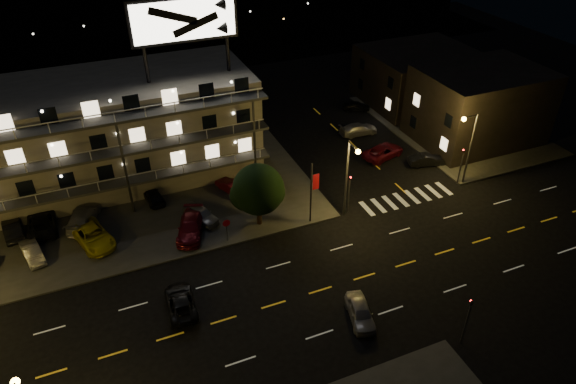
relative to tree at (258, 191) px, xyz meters
name	(u,v)px	position (x,y,z in m)	size (l,w,h in m)	color
ground	(297,297)	(-0.45, -9.91, -3.79)	(140.00, 140.00, 0.00)	black
curb_nw	(87,201)	(-14.45, 10.09, -3.72)	(44.00, 24.00, 0.15)	#333331
curb_ne	(451,124)	(29.55, 10.09, -3.72)	(16.00, 24.00, 0.15)	#333331
motel	(114,130)	(-10.40, 13.97, 1.55)	(28.00, 13.80, 18.10)	gray
side_bldg_front	(479,106)	(29.54, 6.09, 0.46)	(14.06, 10.00, 8.50)	black
side_bldg_back	(418,76)	(29.54, 18.09, -0.29)	(14.06, 12.00, 7.00)	black
streetlight_nc	(349,172)	(8.05, -1.97, 1.17)	(0.44, 1.92, 8.00)	#2D2D30
streetlight_ne	(469,142)	(21.68, -1.61, 1.17)	(1.92, 0.44, 8.00)	#2D2D30
signal_nw	(349,190)	(8.55, -1.41, -1.22)	(0.20, 0.27, 4.60)	#2D2D30
signal_sw	(468,317)	(8.55, -18.41, -1.22)	(0.20, 0.27, 4.60)	#2D2D30
signal_ne	(462,162)	(21.55, -1.41, -1.22)	(0.27, 0.20, 4.60)	#2D2D30
banner_north	(312,192)	(4.63, -1.51, -0.36)	(0.83, 0.16, 6.40)	#2D2D30
stop_sign	(227,227)	(-3.45, -1.34, -2.08)	(0.91, 0.11, 2.61)	#2D2D30
tree	(258,191)	(0.00, 0.00, 0.00)	(4.87, 4.69, 6.13)	black
lot_car_1	(32,252)	(-19.37, 2.87, -3.02)	(1.31, 3.76, 1.24)	gray
lot_car_2	(93,236)	(-14.42, 3.02, -2.89)	(2.49, 5.40, 1.50)	gold
lot_car_3	(191,227)	(-6.17, 0.96, -2.89)	(2.12, 5.20, 1.51)	maroon
lot_car_4	(201,214)	(-4.79, 2.54, -2.96)	(1.60, 3.98, 1.36)	gray
lot_car_5	(12,228)	(-20.96, 7.09, -2.94)	(1.49, 4.28, 1.41)	black
lot_car_6	(41,222)	(-18.53, 6.98, -2.89)	(2.50, 5.41, 1.50)	black
lot_car_7	(83,216)	(-14.97, 6.36, -2.87)	(2.16, 5.31, 1.54)	gray
lot_car_8	(153,195)	(-8.37, 7.47, -2.99)	(1.54, 3.84, 1.31)	black
lot_car_9	(231,186)	(-0.81, 6.13, -3.03)	(1.30, 3.73, 1.23)	maroon
side_car_0	(426,160)	(20.68, 2.97, -3.14)	(1.38, 3.95, 1.30)	black
side_car_1	(383,151)	(17.24, 6.36, -3.08)	(2.37, 5.15, 1.43)	maroon
side_car_2	(358,129)	(17.40, 12.28, -3.10)	(1.93, 4.74, 1.38)	gray
side_car_3	(356,106)	(20.53, 18.43, -3.18)	(1.45, 3.60, 1.23)	black
road_car_east	(360,312)	(2.97, -13.69, -3.11)	(1.62, 4.02, 1.37)	gray
road_car_west	(181,302)	(-9.06, -7.52, -3.16)	(2.11, 4.58, 1.27)	black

